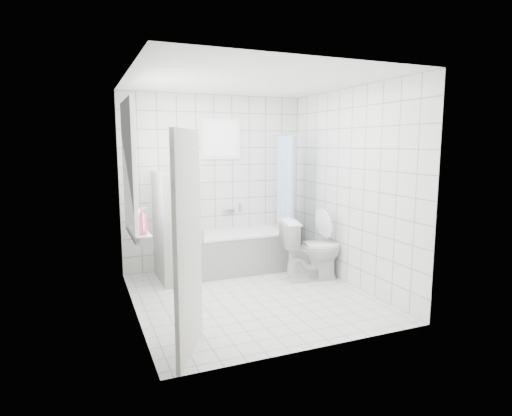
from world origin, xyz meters
name	(u,v)px	position (x,y,z in m)	size (l,w,h in m)	color
ground	(252,296)	(0.00, 0.00, 0.00)	(3.00, 3.00, 0.00)	white
ceiling	(252,80)	(0.00, 0.00, 2.60)	(3.00, 3.00, 0.00)	white
wall_back	(215,182)	(0.00, 1.50, 1.30)	(2.80, 0.02, 2.60)	white
wall_front	(316,210)	(0.00, -1.50, 1.30)	(2.80, 0.02, 2.60)	white
wall_left	(131,198)	(-1.40, 0.00, 1.30)	(0.02, 3.00, 2.60)	white
wall_right	(350,188)	(1.40, 0.00, 1.30)	(0.02, 3.00, 2.60)	white
window_left	(131,168)	(-1.35, 0.30, 1.60)	(0.01, 0.90, 1.40)	white
window_back	(222,139)	(0.10, 1.46, 1.95)	(0.50, 0.01, 0.50)	white
window_sill	(138,232)	(-1.31, 0.30, 0.86)	(0.18, 1.02, 0.08)	white
door	(188,245)	(-1.06, -1.13, 1.00)	(0.04, 0.80, 2.00)	silver
bathtub	(230,252)	(0.10, 1.12, 0.29)	(1.82, 0.77, 0.58)	white
partition_wall	(163,227)	(-0.88, 1.07, 0.75)	(0.15, 0.85, 1.50)	white
tiled_ledge	(285,243)	(1.14, 1.38, 0.28)	(0.40, 0.24, 0.55)	white
toilet	(312,249)	(1.03, 0.32, 0.43)	(0.48, 0.84, 0.86)	white
curtain_rod	(283,136)	(0.95, 1.10, 2.00)	(0.02, 0.02, 0.80)	silver
shower_curtain	(286,196)	(0.95, 0.97, 1.10)	(0.14, 0.48, 1.78)	#4986D7
tub_faucet	(228,211)	(0.20, 1.46, 0.85)	(0.18, 0.06, 0.06)	silver
sill_bottles	(139,218)	(-1.30, 0.26, 1.04)	(0.14, 0.76, 0.30)	#D75379
ledge_bottles	(286,220)	(1.14, 1.36, 0.66)	(0.15, 0.14, 0.26)	#178B33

